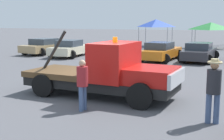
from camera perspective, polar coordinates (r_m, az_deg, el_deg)
The scene contains 11 objects.
ground_plane at distance 12.14m, azimuth -2.23°, elevation -4.77°, with size 160.00×160.00×0.00m, color #545459.
tow_truck at distance 11.79m, azimuth -0.70°, elevation -0.65°, with size 6.14×2.72×2.51m.
person_near_truck at distance 9.20m, azimuth 18.10°, elevation -2.76°, with size 0.41×0.41×1.86m.
person_at_hood at distance 10.08m, azimuth -5.42°, elevation -2.10°, with size 0.37×0.37×1.66m.
parked_car_tan at distance 27.57m, azimuth -12.09°, elevation 4.25°, with size 3.01×4.89×1.34m.
parked_car_cream at distance 25.23m, azimuth -7.65°, elevation 3.93°, with size 2.41×4.43×1.34m.
parked_car_silver at distance 24.00m, azimuth 0.51°, elevation 3.74°, with size 2.81×4.57×1.34m.
parked_car_orange at distance 22.87m, azimuth 8.83°, elevation 3.37°, with size 2.83×4.87×1.34m.
parked_car_charcoal at distance 22.99m, azimuth 15.66°, elevation 3.16°, with size 2.66×4.65×1.34m.
canopy_tent_blue at distance 35.03m, azimuth 8.07°, elevation 8.48°, with size 3.17×3.17×2.97m.
canopy_tent_green at distance 33.77m, azimuth 17.64°, elevation 7.67°, with size 3.44×3.44×2.66m.
Camera 1 is at (4.48, -10.90, 2.93)m, focal length 50.00 mm.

